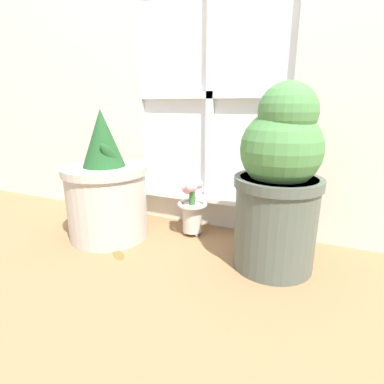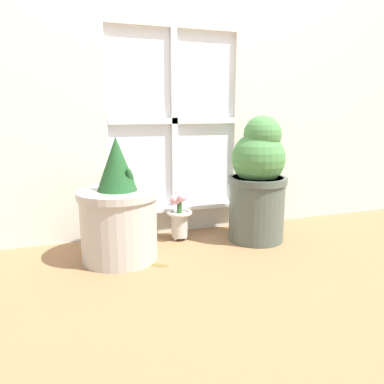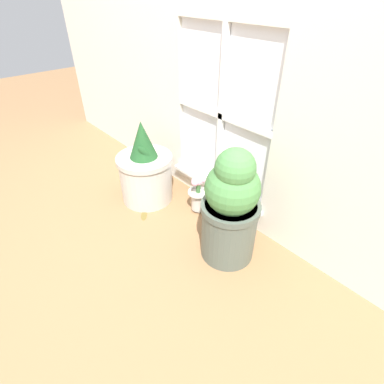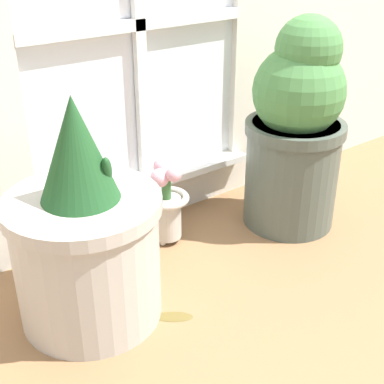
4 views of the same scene
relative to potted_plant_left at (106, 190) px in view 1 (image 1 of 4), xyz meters
The scene contains 5 objects.
ground_plane 0.49m from the potted_plant_left, 19.87° to the right, with size 10.00×10.00×0.00m, color olive.
potted_plant_left is the anchor object (origin of this frame).
potted_plant_right 0.82m from the potted_plant_left, ahead, with size 0.34×0.34×0.73m.
flower_vase 0.43m from the potted_plant_left, 26.04° to the left, with size 0.15×0.15×0.29m.
fallen_leaf 0.33m from the potted_plant_left, 42.55° to the right, with size 0.11×0.10×0.01m.
Camera 1 is at (0.55, -0.98, 0.64)m, focal length 28.00 mm.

